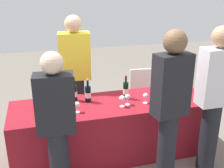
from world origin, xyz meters
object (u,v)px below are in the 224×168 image
at_px(guest_2, 214,96).
at_px(wine_glass_3, 128,97).
at_px(wine_bottle_0, 39,99).
at_px(wine_bottle_4, 154,87).
at_px(wine_bottle_5, 170,86).
at_px(wine_glass_4, 145,96).
at_px(wine_glass_1, 77,105).
at_px(guest_0, 57,124).
at_px(wine_bottle_2, 88,94).
at_px(server_pouring, 75,73).
at_px(wine_glass_2, 122,99).
at_px(guest_1, 170,105).
at_px(wine_glass_0, 47,106).
at_px(ice_bucket, 55,96).
at_px(wine_glass_5, 180,94).
at_px(wine_bottle_3, 126,90).
at_px(wine_bottle_1, 74,93).
at_px(menu_board, 146,91).

bearing_deg(guest_2, wine_glass_3, 149.57).
bearing_deg(wine_bottle_0, wine_glass_3, -11.59).
xyz_separation_m(wine_bottle_4, wine_glass_3, (-0.43, -0.20, -0.02)).
xyz_separation_m(wine_bottle_5, wine_glass_4, (-0.42, -0.18, -0.02)).
relative_size(wine_glass_1, guest_0, 0.08).
height_order(wine_bottle_2, server_pouring, server_pouring).
relative_size(wine_glass_2, guest_1, 0.08).
xyz_separation_m(wine_glass_2, wine_glass_4, (0.31, 0.02, -0.01)).
bearing_deg(wine_glass_3, wine_glass_0, -178.97).
relative_size(wine_glass_0, wine_glass_2, 1.07).
distance_m(ice_bucket, guest_0, 0.76).
bearing_deg(wine_glass_5, wine_bottle_5, 94.86).
distance_m(wine_bottle_3, wine_bottle_4, 0.39).
height_order(wine_bottle_1, wine_bottle_2, wine_bottle_1).
relative_size(wine_bottle_5, menu_board, 0.39).
bearing_deg(wine_glass_3, guest_1, -68.06).
distance_m(wine_bottle_3, wine_glass_2, 0.26).
bearing_deg(ice_bucket, wine_bottle_0, -170.84).
relative_size(wine_bottle_2, guest_2, 0.17).
height_order(wine_glass_4, guest_2, guest_2).
height_order(wine_bottle_1, wine_glass_3, wine_bottle_1).
bearing_deg(wine_bottle_0, menu_board, 27.80).
distance_m(wine_glass_1, wine_glass_4, 0.85).
distance_m(wine_glass_5, ice_bucket, 1.56).
xyz_separation_m(wine_glass_0, wine_glass_4, (1.19, 0.01, -0.02)).
height_order(wine_bottle_0, server_pouring, server_pouring).
relative_size(wine_bottle_3, wine_glass_1, 2.33).
bearing_deg(menu_board, wine_glass_0, -140.25).
height_order(wine_bottle_0, wine_bottle_1, wine_bottle_0).
bearing_deg(guest_0, wine_bottle_2, 63.81).
height_order(wine_glass_0, ice_bucket, ice_bucket).
relative_size(wine_bottle_0, wine_glass_0, 2.04).
relative_size(wine_bottle_0, wine_glass_2, 2.17).
height_order(wine_bottle_3, menu_board, wine_bottle_3).
xyz_separation_m(wine_glass_2, ice_bucket, (-0.78, 0.28, 0.00)).
relative_size(wine_glass_5, guest_0, 0.08).
relative_size(wine_bottle_2, menu_board, 0.39).
relative_size(wine_glass_5, ice_bucket, 0.62).
distance_m(wine_bottle_0, wine_glass_0, 0.25).
height_order(wine_bottle_1, wine_glass_1, wine_bottle_1).
xyz_separation_m(wine_bottle_2, guest_1, (0.70, -0.84, 0.14)).
relative_size(wine_glass_0, ice_bucket, 0.73).
relative_size(server_pouring, menu_board, 2.23).
bearing_deg(wine_bottle_4, ice_bucket, 178.14).
distance_m(wine_bottle_1, guest_2, 1.66).
distance_m(wine_bottle_5, menu_board, 1.07).
xyz_separation_m(wine_glass_1, wine_glass_5, (1.30, -0.01, -0.00)).
relative_size(wine_glass_0, guest_2, 0.09).
distance_m(wine_bottle_5, wine_glass_2, 0.76).
relative_size(wine_bottle_3, wine_glass_2, 2.13).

